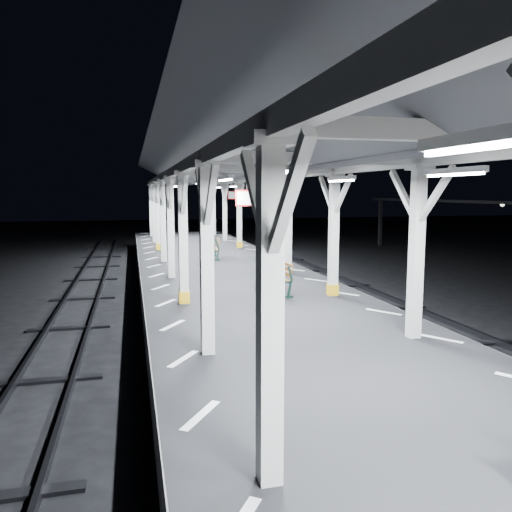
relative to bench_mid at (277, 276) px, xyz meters
name	(u,v)px	position (x,y,z in m)	size (l,w,h in m)	color
ground	(283,362)	(-0.67, -2.82, -1.47)	(120.00, 120.00, 0.00)	black
platform	(284,340)	(-0.67, -2.82, -0.97)	(6.00, 50.00, 1.00)	black
hazard_stripes_left	(173,325)	(-3.12, -2.82, -0.47)	(1.00, 48.00, 0.01)	silver
hazard_stripes_right	(384,312)	(1.78, -2.82, -0.47)	(1.00, 48.00, 0.01)	silver
track_left	(46,378)	(-5.67, -2.82, -1.39)	(2.20, 60.00, 0.16)	#2D2D33
track_right	(475,342)	(4.33, -2.82, -1.39)	(2.20, 60.00, 0.16)	#2D2D33
canopy	(285,156)	(-0.67, -2.85, 3.09)	(5.40, 49.00, 4.65)	beige
bench_mid	(277,276)	(0.00, 0.00, 0.00)	(0.64, 1.64, 0.88)	#132D26
bench_far	(214,248)	(-0.54, 7.55, -0.03)	(0.73, 1.58, 0.83)	#132D26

